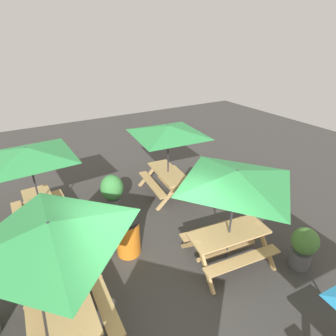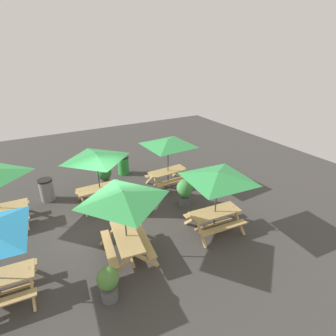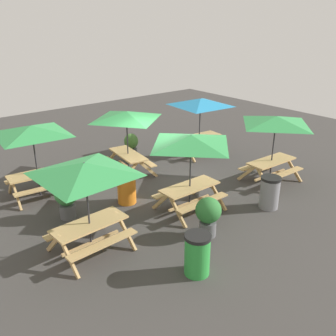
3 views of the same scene
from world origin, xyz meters
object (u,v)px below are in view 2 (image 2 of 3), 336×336
(potted_plant_0, at_px, (108,283))
(picnic_table_2, at_px, (168,146))
(picnic_table_3, at_px, (96,160))
(trash_bin_orange, at_px, (141,203))
(picnic_table_0, at_px, (218,180))
(trash_bin_gray, at_px, (47,190))
(potted_plant_2, at_px, (184,191))
(picnic_table_1, at_px, (124,201))
(potted_plant_1, at_px, (104,175))
(trash_bin_green, at_px, (123,165))

(potted_plant_0, bearing_deg, picnic_table_2, 47.46)
(picnic_table_3, distance_m, trash_bin_orange, 2.45)
(picnic_table_0, height_order, potted_plant_0, picnic_table_0)
(trash_bin_orange, xyz_separation_m, potted_plant_0, (-2.29, -3.16, 0.06))
(picnic_table_3, distance_m, trash_bin_gray, 2.80)
(potted_plant_2, bearing_deg, picnic_table_2, 81.84)
(picnic_table_1, relative_size, picnic_table_2, 0.83)
(picnic_table_2, relative_size, potted_plant_0, 2.80)
(picnic_table_1, height_order, potted_plant_1, picnic_table_1)
(picnic_table_0, bearing_deg, picnic_table_3, 134.13)
(picnic_table_3, height_order, potted_plant_2, picnic_table_3)
(potted_plant_2, bearing_deg, picnic_table_1, -152.56)
(picnic_table_2, relative_size, potted_plant_2, 2.44)
(trash_bin_green, distance_m, potted_plant_2, 4.26)
(trash_bin_gray, distance_m, potted_plant_2, 5.86)
(trash_bin_orange, bearing_deg, potted_plant_0, -125.92)
(trash_bin_gray, bearing_deg, potted_plant_1, -0.96)
(trash_bin_gray, bearing_deg, picnic_table_0, -45.64)
(trash_bin_orange, distance_m, potted_plant_2, 1.84)
(picnic_table_0, bearing_deg, trash_bin_orange, 135.69)
(picnic_table_1, bearing_deg, picnic_table_3, 4.98)
(picnic_table_1, relative_size, picnic_table_3, 1.00)
(picnic_table_0, bearing_deg, trash_bin_gray, 139.04)
(picnic_table_2, bearing_deg, potted_plant_1, 150.93)
(trash_bin_gray, bearing_deg, potted_plant_2, -33.08)
(picnic_table_1, bearing_deg, potted_plant_1, -1.28)
(picnic_table_1, xyz_separation_m, picnic_table_3, (0.14, 3.43, 0.00))
(trash_bin_gray, bearing_deg, picnic_table_2, -14.36)
(picnic_table_1, distance_m, trash_bin_gray, 5.35)
(trash_bin_green, relative_size, potted_plant_2, 0.85)
(picnic_table_2, height_order, trash_bin_green, picnic_table_2)
(potted_plant_0, relative_size, potted_plant_1, 0.94)
(potted_plant_0, bearing_deg, trash_bin_green, 67.01)
(trash_bin_green, xyz_separation_m, trash_bin_orange, (-0.68, -3.84, 0.00))
(trash_bin_green, height_order, trash_bin_gray, same)
(picnic_table_0, height_order, trash_bin_gray, picnic_table_0)
(picnic_table_0, relative_size, potted_plant_1, 2.63)
(trash_bin_gray, relative_size, potted_plant_1, 0.92)
(picnic_table_1, distance_m, trash_bin_orange, 2.74)
(trash_bin_gray, xyz_separation_m, potted_plant_0, (0.81, -6.08, 0.06))
(trash_bin_green, bearing_deg, trash_bin_orange, -100.04)
(picnic_table_3, xyz_separation_m, potted_plant_1, (0.58, 1.34, -1.36))
(potted_plant_1, bearing_deg, trash_bin_gray, 179.04)
(picnic_table_2, bearing_deg, trash_bin_green, 118.60)
(potted_plant_2, bearing_deg, potted_plant_1, 127.30)
(picnic_table_1, xyz_separation_m, trash_bin_gray, (-1.79, 4.81, -1.49))
(picnic_table_1, relative_size, trash_bin_orange, 2.38)
(picnic_table_0, height_order, picnic_table_3, same)
(potted_plant_0, bearing_deg, trash_bin_orange, 54.08)
(trash_bin_orange, relative_size, potted_plant_0, 0.97)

